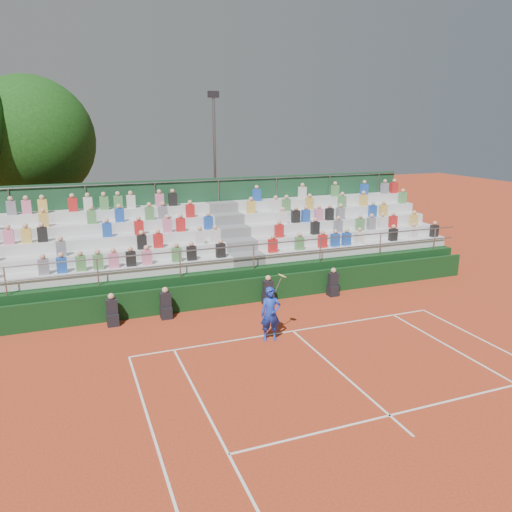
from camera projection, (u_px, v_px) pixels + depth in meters
name	position (u px, v px, depth m)	size (l,w,h in m)	color
ground	(293.00, 331.00, 17.04)	(90.00, 90.00, 0.00)	#B23C1D
courtside_wall	(259.00, 289.00, 19.80)	(20.00, 0.15, 1.00)	black
line_officials	(225.00, 298.00, 18.86)	(9.18, 0.40, 1.19)	black
grandstand	(232.00, 256.00, 22.56)	(20.00, 5.20, 4.40)	black
tennis_player	(271.00, 314.00, 16.14)	(0.90, 0.57, 2.22)	#1835B4
tree_east	(30.00, 141.00, 24.94)	(6.35, 6.35, 9.25)	#392214
floodlight_mast	(215.00, 158.00, 28.29)	(0.60, 0.25, 8.64)	gray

